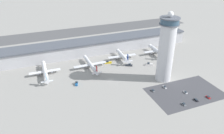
# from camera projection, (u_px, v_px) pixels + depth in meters

# --- Properties ---
(ground_plane) EXTENTS (1000.00, 1000.00, 0.00)m
(ground_plane) POSITION_uv_depth(u_px,v_px,m) (111.00, 80.00, 210.52)
(ground_plane) COLOR gray
(terminal_building) EXTENTS (255.60, 25.00, 16.67)m
(terminal_building) POSITION_uv_depth(u_px,v_px,m) (90.00, 47.00, 264.46)
(terminal_building) COLOR #B2B2B7
(terminal_building) RESTS_ON ground
(runway_strip) EXTENTS (383.41, 44.00, 0.01)m
(runway_strip) POSITION_uv_depth(u_px,v_px,m) (74.00, 32.00, 340.13)
(runway_strip) COLOR #515154
(runway_strip) RESTS_ON ground
(control_tower) EXTENTS (17.60, 17.60, 65.77)m
(control_tower) POSITION_uv_depth(u_px,v_px,m) (166.00, 49.00, 197.77)
(control_tower) COLOR silver
(control_tower) RESTS_ON ground
(parking_lot_surface) EXTENTS (64.00, 40.00, 0.01)m
(parking_lot_surface) POSITION_uv_depth(u_px,v_px,m) (185.00, 93.00, 191.37)
(parking_lot_surface) COLOR #424247
(parking_lot_surface) RESTS_ON ground
(airplane_gate_alpha) EXTENTS (30.69, 44.25, 12.43)m
(airplane_gate_alpha) POSITION_uv_depth(u_px,v_px,m) (45.00, 71.00, 217.45)
(airplane_gate_alpha) COLOR white
(airplane_gate_alpha) RESTS_ON ground
(airplane_gate_bravo) EXTENTS (35.52, 43.58, 11.89)m
(airplane_gate_bravo) POSITION_uv_depth(u_px,v_px,m) (91.00, 64.00, 231.52)
(airplane_gate_bravo) COLOR silver
(airplane_gate_bravo) RESTS_ON ground
(airplane_gate_charlie) EXTENTS (33.19, 34.62, 13.11)m
(airplane_gate_charlie) POSITION_uv_depth(u_px,v_px,m) (122.00, 56.00, 250.04)
(airplane_gate_charlie) COLOR silver
(airplane_gate_charlie) RESTS_ON ground
(airplane_gate_delta) EXTENTS (30.86, 33.87, 14.43)m
(airplane_gate_delta) POSITION_uv_depth(u_px,v_px,m) (156.00, 51.00, 262.53)
(airplane_gate_delta) COLOR silver
(airplane_gate_delta) RESTS_ON ground
(service_truck_catering) EXTENTS (8.01, 4.06, 2.92)m
(service_truck_catering) POSITION_uv_depth(u_px,v_px,m) (108.00, 62.00, 242.53)
(service_truck_catering) COLOR black
(service_truck_catering) RESTS_ON ground
(service_truck_fuel) EXTENTS (8.27, 5.46, 3.11)m
(service_truck_fuel) POSITION_uv_depth(u_px,v_px,m) (149.00, 64.00, 238.31)
(service_truck_fuel) COLOR black
(service_truck_fuel) RESTS_ON ground
(service_truck_baggage) EXTENTS (3.94, 6.62, 2.69)m
(service_truck_baggage) POSITION_uv_depth(u_px,v_px,m) (77.00, 84.00, 203.01)
(service_truck_baggage) COLOR black
(service_truck_baggage) RESTS_ON ground
(service_truck_water) EXTENTS (7.93, 5.48, 2.92)m
(service_truck_water) POSITION_uv_depth(u_px,v_px,m) (129.00, 65.00, 236.69)
(service_truck_water) COLOR black
(service_truck_water) RESTS_ON ground
(car_grey_coupe) EXTENTS (1.87, 4.30, 1.39)m
(car_grey_coupe) POSITION_uv_depth(u_px,v_px,m) (208.00, 97.00, 184.39)
(car_grey_coupe) COLOR black
(car_grey_coupe) RESTS_ON ground
(car_white_wagon) EXTENTS (1.91, 4.13, 1.47)m
(car_white_wagon) POSITION_uv_depth(u_px,v_px,m) (184.00, 104.00, 175.60)
(car_white_wagon) COLOR black
(car_white_wagon) RESTS_ON ground
(car_blue_compact) EXTENTS (1.78, 4.16, 1.39)m
(car_blue_compact) POSITION_uv_depth(u_px,v_px,m) (185.00, 92.00, 190.78)
(car_blue_compact) COLOR black
(car_blue_compact) RESTS_ON ground
(car_maroon_suv) EXTENTS (1.92, 4.60, 1.37)m
(car_maroon_suv) POSITION_uv_depth(u_px,v_px,m) (165.00, 87.00, 198.33)
(car_maroon_suv) COLOR black
(car_maroon_suv) RESTS_ON ground
(car_green_van) EXTENTS (1.73, 4.49, 1.43)m
(car_green_van) POSITION_uv_depth(u_px,v_px,m) (196.00, 100.00, 180.78)
(car_green_van) COLOR black
(car_green_van) RESTS_ON ground
(car_yellow_taxi) EXTENTS (1.95, 4.38, 1.47)m
(car_yellow_taxi) POSITION_uv_depth(u_px,v_px,m) (153.00, 90.00, 193.34)
(car_yellow_taxi) COLOR black
(car_yellow_taxi) RESTS_ON ground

